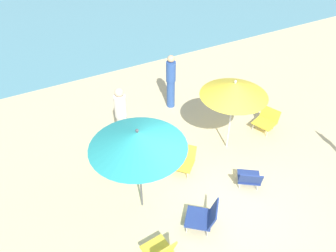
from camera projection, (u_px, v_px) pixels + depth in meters
ground_plane at (220, 202)px, 7.14m from camera, size 40.00×40.00×0.00m
sea_water at (54, 4)px, 17.09m from camera, size 40.00×16.00×0.01m
umbrella_yellow at (234, 89)px, 7.49m from camera, size 1.54×1.54×1.91m
umbrella_teal at (138, 140)px, 5.99m from camera, size 1.80×1.80×2.02m
beach_chair_a at (205, 216)px, 6.47m from camera, size 0.78×0.77×0.62m
beach_chair_b at (160, 251)px, 5.86m from camera, size 0.51×0.56×0.66m
beach_chair_c at (250, 178)px, 7.30m from camera, size 0.69×0.70×0.55m
beach_chair_d at (116, 154)px, 7.84m from camera, size 0.63×0.72×0.66m
beach_chair_e at (267, 119)px, 8.95m from camera, size 0.70×0.68×0.54m
beach_chair_f at (183, 158)px, 7.75m from camera, size 0.77×0.76×0.58m
person_a at (121, 115)px, 8.22m from camera, size 0.30×0.30×1.57m
person_b at (171, 81)px, 9.45m from camera, size 0.27×0.27×1.61m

